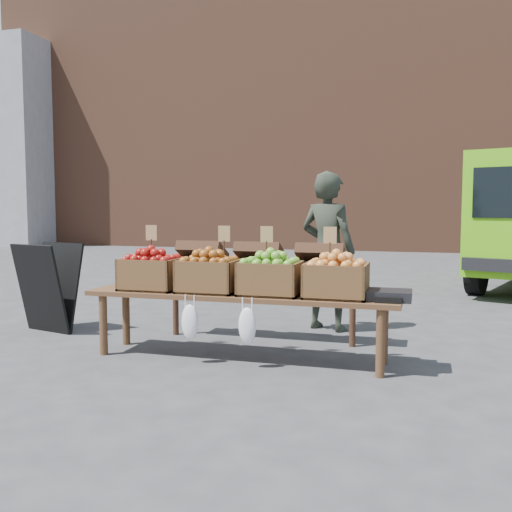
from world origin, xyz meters
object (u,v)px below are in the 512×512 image
(crate_golden_apples, at_px, (151,274))
(crate_green_apples, at_px, (336,281))
(weighing_scale, at_px, (390,295))
(crate_red_apples, at_px, (271,278))
(display_bench, at_px, (239,326))
(back_table, at_px, (260,288))
(crate_russet_pears, at_px, (209,276))
(chalkboard_sign, at_px, (49,287))
(vendor, at_px, (328,251))

(crate_golden_apples, xyz_separation_m, crate_green_apples, (1.65, 0.00, 0.00))
(weighing_scale, bearing_deg, crate_golden_apples, 180.00)
(crate_red_apples, bearing_deg, display_bench, 180.00)
(back_table, relative_size, crate_golden_apples, 4.20)
(back_table, distance_m, crate_golden_apples, 1.09)
(crate_russet_pears, distance_m, crate_green_apples, 1.10)
(chalkboard_sign, bearing_deg, crate_green_apples, 5.31)
(vendor, xyz_separation_m, weighing_scale, (0.72, -1.41, -0.23))
(crate_russet_pears, bearing_deg, weighing_scale, 0.00)
(chalkboard_sign, height_order, back_table, back_table)
(vendor, distance_m, crate_golden_apples, 1.95)
(vendor, xyz_separation_m, chalkboard_sign, (-2.79, -0.92, -0.37))
(vendor, relative_size, chalkboard_sign, 1.78)
(crate_red_apples, bearing_deg, crate_russet_pears, 180.00)
(crate_golden_apples, distance_m, crate_green_apples, 1.65)
(chalkboard_sign, relative_size, crate_green_apples, 1.89)
(vendor, xyz_separation_m, crate_green_apples, (0.30, -1.41, -0.13))
(crate_golden_apples, bearing_deg, crate_red_apples, 0.00)
(vendor, distance_m, crate_green_apples, 1.44)
(display_bench, xyz_separation_m, crate_green_apples, (0.82, 0.00, 0.42))
(crate_golden_apples, relative_size, weighing_scale, 1.47)
(crate_russet_pears, relative_size, weighing_scale, 1.47)
(display_bench, distance_m, crate_russet_pears, 0.51)
(crate_russet_pears, relative_size, crate_red_apples, 1.00)
(display_bench, relative_size, crate_red_apples, 5.40)
(chalkboard_sign, xyz_separation_m, back_table, (2.24, 0.24, 0.05))
(vendor, height_order, weighing_scale, vendor)
(crate_golden_apples, bearing_deg, vendor, 46.12)
(chalkboard_sign, distance_m, display_bench, 2.32)
(vendor, xyz_separation_m, crate_russet_pears, (-0.80, -1.41, -0.13))
(back_table, height_order, crate_golden_apples, back_table)
(chalkboard_sign, xyz_separation_m, crate_golden_apples, (1.44, -0.48, 0.24))
(display_bench, distance_m, weighing_scale, 1.29)
(display_bench, height_order, crate_green_apples, crate_green_apples)
(crate_red_apples, bearing_deg, crate_green_apples, 0.00)
(chalkboard_sign, bearing_deg, vendor, 32.50)
(crate_green_apples, bearing_deg, back_table, 139.67)
(vendor, relative_size, crate_russet_pears, 3.36)
(display_bench, relative_size, crate_russet_pears, 5.40)
(display_bench, xyz_separation_m, crate_golden_apples, (-0.82, 0.00, 0.42))
(crate_russet_pears, distance_m, weighing_scale, 1.53)
(display_bench, xyz_separation_m, weighing_scale, (1.25, 0.00, 0.33))
(crate_golden_apples, xyz_separation_m, crate_russet_pears, (0.55, 0.00, 0.00))
(crate_golden_apples, bearing_deg, display_bench, 0.00)
(crate_green_apples, height_order, weighing_scale, crate_green_apples)
(crate_green_apples, distance_m, weighing_scale, 0.44)
(vendor, distance_m, crate_russet_pears, 1.62)
(crate_russet_pears, bearing_deg, vendor, 60.31)
(back_table, xyz_separation_m, weighing_scale, (1.27, -0.72, 0.09))
(chalkboard_sign, distance_m, back_table, 2.25)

